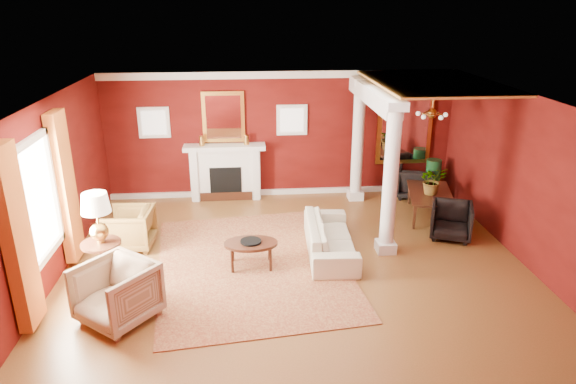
{
  "coord_description": "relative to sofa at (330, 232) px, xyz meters",
  "views": [
    {
      "loc": [
        -0.82,
        -8.03,
        4.37
      ],
      "look_at": [
        -0.09,
        0.53,
        1.15
      ],
      "focal_mm": 32.0,
      "sensor_mm": 36.0,
      "label": 1
    }
  ],
  "objects": [
    {
      "name": "dining_table",
      "position": [
        2.41,
        1.49,
        0.03
      ],
      "size": [
        0.9,
        1.65,
        0.87
      ],
      "primitive_type": "imported",
      "rotation": [
        0.0,
        0.0,
        1.34
      ],
      "color": "black",
      "rests_on": "ground"
    },
    {
      "name": "ground",
      "position": [
        -0.67,
        -0.35,
        -0.41
      ],
      "size": [
        8.0,
        8.0,
        0.0
      ],
      "primitive_type": "plane",
      "color": "brown",
      "rests_on": "ground"
    },
    {
      "name": "armchair_leopard",
      "position": [
        -3.69,
        0.55,
        0.01
      ],
      "size": [
        0.82,
        0.87,
        0.84
      ],
      "primitive_type": "imported",
      "rotation": [
        0.0,
        0.0,
        -1.63
      ],
      "color": "black",
      "rests_on": "ground"
    },
    {
      "name": "amber_ceiling",
      "position": [
        2.18,
        1.4,
        2.46
      ],
      "size": [
        2.3,
        3.4,
        0.04
      ],
      "primitive_type": "cube",
      "color": "gold",
      "rests_on": "room_shell"
    },
    {
      "name": "base_trim",
      "position": [
        -0.67,
        3.11,
        -0.35
      ],
      "size": [
        8.0,
        0.08,
        0.12
      ],
      "primitive_type": "cube",
      "color": "white",
      "rests_on": "ground"
    },
    {
      "name": "coffee_book",
      "position": [
        -1.52,
        -0.39,
        0.17
      ],
      "size": [
        0.15,
        0.09,
        0.21
      ],
      "primitive_type": "imported",
      "rotation": [
        0.0,
        0.0,
        0.5
      ],
      "color": "black",
      "rests_on": "coffee_table"
    },
    {
      "name": "header_beam",
      "position": [
        1.03,
        1.55,
        2.21
      ],
      "size": [
        0.3,
        3.2,
        0.32
      ],
      "primitive_type": "cube",
      "color": "white",
      "rests_on": "column_front"
    },
    {
      "name": "sofa",
      "position": [
        0.0,
        0.0,
        0.0
      ],
      "size": [
        0.71,
        2.12,
        0.82
      ],
      "primitive_type": "imported",
      "rotation": [
        0.0,
        0.0,
        1.52
      ],
      "color": "beige",
      "rests_on": "ground"
    },
    {
      "name": "column_back",
      "position": [
        1.03,
        2.65,
        1.02
      ],
      "size": [
        0.36,
        0.36,
        2.8
      ],
      "color": "white",
      "rests_on": "ground"
    },
    {
      "name": "crown_trim",
      "position": [
        -0.67,
        3.11,
        2.41
      ],
      "size": [
        8.0,
        0.08,
        0.16
      ],
      "primitive_type": "cube",
      "color": "white",
      "rests_on": "room_shell"
    },
    {
      "name": "coffee_table",
      "position": [
        -1.45,
        -0.41,
        0.02
      ],
      "size": [
        0.93,
        0.93,
        0.47
      ],
      "rotation": [
        0.0,
        0.0,
        0.06
      ],
      "color": "black",
      "rests_on": "ground"
    },
    {
      "name": "column_front",
      "position": [
        1.03,
        -0.05,
        1.02
      ],
      "size": [
        0.36,
        0.36,
        2.8
      ],
      "color": "white",
      "rests_on": "ground"
    },
    {
      "name": "left_window",
      "position": [
        -4.56,
        -0.95,
        1.01
      ],
      "size": [
        0.21,
        2.55,
        2.6
      ],
      "color": "white",
      "rests_on": "room_shell"
    },
    {
      "name": "fireplace",
      "position": [
        -1.97,
        2.97,
        0.24
      ],
      "size": [
        1.85,
        0.42,
        1.29
      ],
      "color": "white",
      "rests_on": "ground"
    },
    {
      "name": "side_table",
      "position": [
        -3.85,
        -0.75,
        0.66
      ],
      "size": [
        0.63,
        0.63,
        1.57
      ],
      "rotation": [
        0.0,
        0.0,
        -0.18
      ],
      "color": "black",
      "rests_on": "ground"
    },
    {
      "name": "green_urn",
      "position": [
        2.83,
        2.59,
        -0.04
      ],
      "size": [
        0.39,
        0.39,
        0.94
      ],
      "color": "#133D1B",
      "rests_on": "ground"
    },
    {
      "name": "rug",
      "position": [
        -1.45,
        -0.35,
        -0.4
      ],
      "size": [
        3.68,
        4.62,
        0.02
      ],
      "primitive_type": "cube",
      "rotation": [
        0.0,
        0.0,
        0.12
      ],
      "color": "maroon",
      "rests_on": "ground"
    },
    {
      "name": "dining_chair_near",
      "position": [
        2.44,
        0.45,
        -0.02
      ],
      "size": [
        0.95,
        0.93,
        0.77
      ],
      "primitive_type": "imported",
      "rotation": [
        0.0,
        0.0,
        -0.37
      ],
      "color": "black",
      "rests_on": "ground"
    },
    {
      "name": "dining_mirror",
      "position": [
        2.23,
        3.11,
        1.14
      ],
      "size": [
        1.3,
        0.07,
        1.7
      ],
      "color": "gold",
      "rests_on": "room_shell"
    },
    {
      "name": "potted_plant",
      "position": [
        2.37,
        1.41,
        0.7
      ],
      "size": [
        0.56,
        0.62,
        0.47
      ],
      "primitive_type": "imported",
      "rotation": [
        0.0,
        0.0,
        0.04
      ],
      "color": "#26591E",
      "rests_on": "dining_table"
    },
    {
      "name": "flank_window_right",
      "position": [
        -0.42,
        3.12,
        1.39
      ],
      "size": [
        0.7,
        0.07,
        0.7
      ],
      "color": "white",
      "rests_on": "room_shell"
    },
    {
      "name": "chandelier",
      "position": [
        2.23,
        1.45,
        1.84
      ],
      "size": [
        0.6,
        0.62,
        0.75
      ],
      "color": "#B98A3A",
      "rests_on": "room_shell"
    },
    {
      "name": "room_shell",
      "position": [
        -0.67,
        -0.35,
        1.61
      ],
      "size": [
        8.04,
        7.04,
        2.92
      ],
      "color": "#60100D",
      "rests_on": "ground"
    },
    {
      "name": "overmantel_mirror",
      "position": [
        -1.97,
        3.11,
        1.49
      ],
      "size": [
        0.95,
        0.07,
        1.15
      ],
      "color": "gold",
      "rests_on": "fireplace"
    },
    {
      "name": "armchair_stripe",
      "position": [
        -3.39,
        -1.84,
        0.08
      ],
      "size": [
        1.3,
        1.29,
        0.98
      ],
      "primitive_type": "imported",
      "rotation": [
        0.0,
        0.0,
        -0.67
      ],
      "color": "tan",
      "rests_on": "ground"
    },
    {
      "name": "dining_chair_far",
      "position": [
        2.45,
        2.65,
        -0.01
      ],
      "size": [
        1.0,
        0.97,
        0.81
      ],
      "primitive_type": "imported",
      "rotation": [
        0.0,
        0.0,
        2.78
      ],
      "color": "black",
      "rests_on": "ground"
    },
    {
      "name": "flank_window_left",
      "position": [
        -3.52,
        3.12,
        1.39
      ],
      "size": [
        0.7,
        0.07,
        0.7
      ],
      "color": "white",
      "rests_on": "room_shell"
    }
  ]
}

